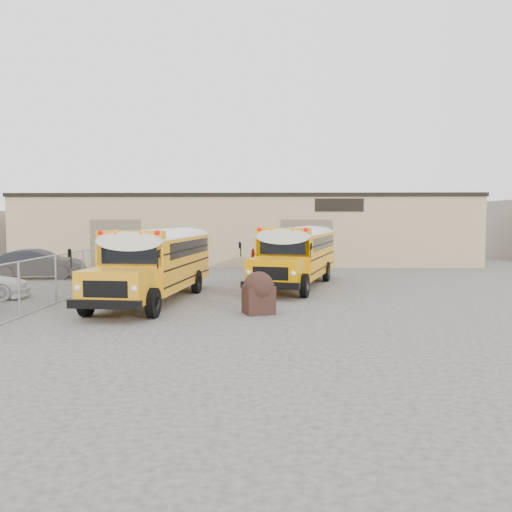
{
  "coord_description": "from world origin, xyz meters",
  "views": [
    {
      "loc": [
        2.04,
        -20.5,
        3.21
      ],
      "look_at": [
        1.27,
        2.48,
        1.6
      ],
      "focal_mm": 40.0,
      "sensor_mm": 36.0,
      "label": 1
    }
  ],
  "objects_px": {
    "school_bus_left": "(192,250)",
    "tarp_bundle": "(259,292)",
    "school_bus_right": "(317,245)",
    "car_dark": "(38,264)"
  },
  "relations": [
    {
      "from": "car_dark",
      "to": "school_bus_right",
      "type": "bearing_deg",
      "value": -87.1
    },
    {
      "from": "school_bus_right",
      "to": "car_dark",
      "type": "bearing_deg",
      "value": -167.78
    },
    {
      "from": "school_bus_right",
      "to": "car_dark",
      "type": "distance_m",
      "value": 14.88
    },
    {
      "from": "tarp_bundle",
      "to": "car_dark",
      "type": "xyz_separation_m",
      "value": [
        -11.66,
        10.22,
        0.04
      ]
    },
    {
      "from": "car_dark",
      "to": "tarp_bundle",
      "type": "bearing_deg",
      "value": -140.56
    },
    {
      "from": "school_bus_left",
      "to": "car_dark",
      "type": "height_order",
      "value": "school_bus_left"
    },
    {
      "from": "school_bus_left",
      "to": "tarp_bundle",
      "type": "distance_m",
      "value": 9.48
    },
    {
      "from": "school_bus_right",
      "to": "tarp_bundle",
      "type": "xyz_separation_m",
      "value": [
        -2.86,
        -13.36,
        -0.88
      ]
    },
    {
      "from": "school_bus_right",
      "to": "tarp_bundle",
      "type": "bearing_deg",
      "value": -102.09
    },
    {
      "from": "school_bus_right",
      "to": "tarp_bundle",
      "type": "relative_size",
      "value": 6.93
    }
  ]
}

